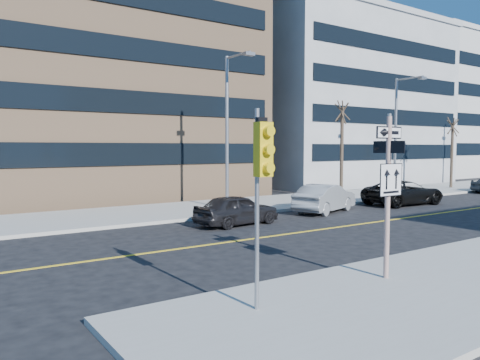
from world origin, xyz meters
TOP-DOWN VIEW (x-y plane):
  - ground at (0.00, 0.00)m, footprint 120.00×120.00m
  - far_sidewalk at (18.00, 12.00)m, footprint 66.00×6.00m
  - road_centerline at (12.00, 4.00)m, footprint 40.00×0.14m
  - sign_pole at (0.00, -2.51)m, footprint 0.92×0.92m
  - traffic_signal at (-4.00, -2.66)m, footprint 0.32×0.45m
  - parked_car_a at (1.87, 6.92)m, footprint 2.00×4.12m
  - parked_car_b at (7.95, 7.67)m, footprint 2.98×4.74m
  - parked_car_c at (14.11, 7.36)m, footprint 2.74×5.32m
  - streetlight_a at (4.00, 10.76)m, footprint 0.55×2.25m
  - streetlight_b at (18.00, 10.76)m, footprint 0.55×2.25m
  - street_tree_west at (13.00, 11.30)m, footprint 1.80×1.80m
  - street_tree_east at (26.00, 11.60)m, footprint 1.80×1.80m
  - building_brick at (2.00, 25.00)m, footprint 18.00×18.00m
  - building_grey_mid at (24.00, 24.00)m, footprint 20.00×16.00m
  - building_grey_far at (45.00, 27.00)m, footprint 18.00×18.00m

SIDE VIEW (x-z plane):
  - ground at x=0.00m, z-range 0.00..0.00m
  - road_centerline at x=12.00m, z-range 0.00..0.01m
  - far_sidewalk at x=18.00m, z-range 0.00..0.15m
  - parked_car_a at x=1.87m, z-range 0.00..1.35m
  - parked_car_c at x=14.11m, z-range 0.00..1.44m
  - parked_car_b at x=7.95m, z-range 0.00..1.48m
  - sign_pole at x=0.00m, z-range 0.41..4.47m
  - traffic_signal at x=-4.00m, z-range 1.03..5.03m
  - streetlight_a at x=4.00m, z-range 0.76..8.76m
  - streetlight_b at x=18.00m, z-range 0.76..8.76m
  - street_tree_east at x=26.00m, z-range 2.07..7.82m
  - street_tree_west at x=13.00m, z-range 2.35..8.70m
  - building_grey_mid at x=24.00m, z-range 0.00..15.00m
  - building_grey_far at x=45.00m, z-range 0.00..16.00m
  - building_brick at x=2.00m, z-range 0.00..18.00m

